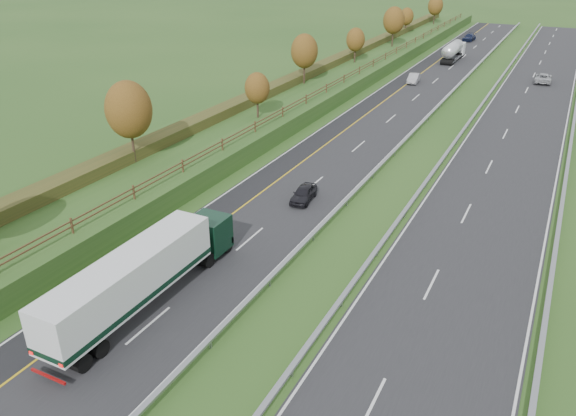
# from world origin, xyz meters

# --- Properties ---
(ground) EXTENTS (400.00, 400.00, 0.00)m
(ground) POSITION_xyz_m (8.00, 55.00, 0.00)
(ground) COLOR #294C1B
(ground) RESTS_ON ground
(near_carriageway) EXTENTS (10.50, 200.00, 0.04)m
(near_carriageway) POSITION_xyz_m (0.00, 60.00, 0.02)
(near_carriageway) COLOR #232326
(near_carriageway) RESTS_ON ground
(far_carriageway) EXTENTS (10.50, 200.00, 0.04)m
(far_carriageway) POSITION_xyz_m (16.50, 60.00, 0.02)
(far_carriageway) COLOR #232326
(far_carriageway) RESTS_ON ground
(hard_shoulder) EXTENTS (3.00, 200.00, 0.04)m
(hard_shoulder) POSITION_xyz_m (-3.75, 60.00, 0.02)
(hard_shoulder) COLOR black
(hard_shoulder) RESTS_ON ground
(lane_markings) EXTENTS (26.75, 200.00, 0.01)m
(lane_markings) POSITION_xyz_m (6.40, 59.88, 0.05)
(lane_markings) COLOR silver
(lane_markings) RESTS_ON near_carriageway
(embankment_left) EXTENTS (12.00, 200.00, 2.00)m
(embankment_left) POSITION_xyz_m (-13.00, 60.00, 1.00)
(embankment_left) COLOR #294C1B
(embankment_left) RESTS_ON ground
(hedge_left) EXTENTS (2.20, 180.00, 1.10)m
(hedge_left) POSITION_xyz_m (-15.00, 60.00, 2.55)
(hedge_left) COLOR #343B18
(hedge_left) RESTS_ON embankment_left
(fence_left) EXTENTS (0.12, 189.06, 1.20)m
(fence_left) POSITION_xyz_m (-8.50, 59.59, 2.73)
(fence_left) COLOR #422B19
(fence_left) RESTS_ON embankment_left
(median_barrier_near) EXTENTS (0.32, 200.00, 0.71)m
(median_barrier_near) POSITION_xyz_m (5.70, 60.00, 0.61)
(median_barrier_near) COLOR gray
(median_barrier_near) RESTS_ON ground
(median_barrier_far) EXTENTS (0.32, 200.00, 0.71)m
(median_barrier_far) POSITION_xyz_m (10.80, 60.00, 0.61)
(median_barrier_far) COLOR gray
(median_barrier_far) RESTS_ON ground
(outer_barrier_far) EXTENTS (0.32, 200.00, 0.71)m
(outer_barrier_far) POSITION_xyz_m (22.30, 60.00, 0.62)
(outer_barrier_far) COLOR gray
(outer_barrier_far) RESTS_ON ground
(trees_left) EXTENTS (6.64, 164.30, 7.66)m
(trees_left) POSITION_xyz_m (-12.64, 56.63, 6.37)
(trees_left) COLOR #2D2116
(trees_left) RESTS_ON embankment_left
(box_lorry) EXTENTS (2.58, 16.28, 4.06)m
(box_lorry) POSITION_xyz_m (-0.17, 12.58, 2.33)
(box_lorry) COLOR black
(box_lorry) RESTS_ON near_carriageway
(road_tanker) EXTENTS (2.40, 11.22, 3.46)m
(road_tanker) POSITION_xyz_m (0.06, 101.71, 1.86)
(road_tanker) COLOR silver
(road_tanker) RESTS_ON near_carriageway
(car_dark_near) EXTENTS (2.03, 4.10, 1.34)m
(car_dark_near) POSITION_xyz_m (1.93, 31.21, 0.71)
(car_dark_near) COLOR black
(car_dark_near) RESTS_ON near_carriageway
(car_silver_mid) EXTENTS (1.95, 4.55, 1.46)m
(car_silver_mid) POSITION_xyz_m (-1.60, 80.10, 0.77)
(car_silver_mid) COLOR #9D9DA1
(car_silver_mid) RESTS_ON near_carriageway
(car_small_far) EXTENTS (2.48, 5.33, 1.51)m
(car_small_far) POSITION_xyz_m (-1.48, 126.71, 0.79)
(car_small_far) COLOR #111936
(car_small_far) RESTS_ON near_carriageway
(car_oncoming) EXTENTS (2.66, 5.46, 1.49)m
(car_oncoming) POSITION_xyz_m (16.97, 89.51, 0.79)
(car_oncoming) COLOR #ABACB0
(car_oncoming) RESTS_ON far_carriageway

